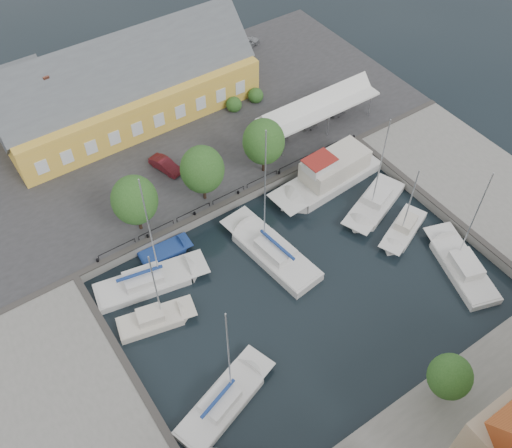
{
  "coord_description": "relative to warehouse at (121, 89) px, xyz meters",
  "views": [
    {
      "loc": [
        -19.71,
        -22.9,
        41.69
      ],
      "look_at": [
        0.0,
        6.0,
        1.5
      ],
      "focal_mm": 40.0,
      "sensor_mm": 36.0,
      "label": 1
    }
  ],
  "objects": [
    {
      "name": "east_quay",
      "position": [
        24.6,
        -30.36,
        -3.93
      ],
      "size": [
        12.0,
        24.0,
        1.0
      ],
      "primitive_type": "cube",
      "color": "slate",
      "rests_on": "ground"
    },
    {
      "name": "trawler",
      "position": [
        12.74,
        -20.83,
        -3.41
      ],
      "size": [
        12.98,
        4.61,
        5.0
      ],
      "color": "silver",
      "rests_on": "ground"
    },
    {
      "name": "quay_trees",
      "position": [
        0.6,
        -16.36,
        0.45
      ],
      "size": [
        18.2,
        4.2,
        6.3
      ],
      "color": "black",
      "rests_on": "north_quay"
    },
    {
      "name": "warehouse",
      "position": [
        0.0,
        0.0,
        0.0
      ],
      "size": [
        28.56,
        14.0,
        9.55
      ],
      "color": "gold",
      "rests_on": "north_quay"
    },
    {
      "name": "west_boat_b",
      "position": [
        -9.89,
        -25.56,
        -4.17
      ],
      "size": [
        6.89,
        3.67,
        9.3
      ],
      "color": "beige",
      "rests_on": "ground"
    },
    {
      "name": "ground",
      "position": [
        2.6,
        -28.36,
        -4.43
      ],
      "size": [
        140.0,
        140.0,
        0.0
      ],
      "primitive_type": "plane",
      "color": "black",
      "rests_on": "ground"
    },
    {
      "name": "quay_edge_fittings",
      "position": [
        2.62,
        -23.61,
        -3.37
      ],
      "size": [
        56.0,
        24.72,
        0.4
      ],
      "color": "#383533",
      "rests_on": "north_quay"
    },
    {
      "name": "car_red",
      "position": [
        -0.63,
        -10.58,
        -2.81
      ],
      "size": [
        2.34,
        3.99,
        1.24
      ],
      "primitive_type": "imported",
      "rotation": [
        0.0,
        0.0,
        0.29
      ],
      "color": "#5C151C",
      "rests_on": "north_quay"
    },
    {
      "name": "center_sailboat",
      "position": [
        2.39,
        -25.28,
        -4.07
      ],
      "size": [
        4.48,
        11.25,
        14.74
      ],
      "color": "silver",
      "rests_on": "ground"
    },
    {
      "name": "east_boat_c",
      "position": [
        15.61,
        -36.25,
        -4.17
      ],
      "size": [
        5.62,
        9.67,
        11.81
      ],
      "color": "silver",
      "rests_on": "ground"
    },
    {
      "name": "launch_nw",
      "position": [
        -5.67,
        -19.47,
        -4.34
      ],
      "size": [
        5.03,
        2.2,
        0.88
      ],
      "color": "navy",
      "rests_on": "ground"
    },
    {
      "name": "north_quay",
      "position": [
        2.6,
        -5.36,
        -3.93
      ],
      "size": [
        56.0,
        26.0,
        1.0
      ],
      "primitive_type": "cube",
      "color": "#2D2D30",
      "rests_on": "ground"
    },
    {
      "name": "tent_canopy",
      "position": [
        16.6,
        -13.86,
        -0.74
      ],
      "size": [
        14.0,
        4.0,
        2.83
      ],
      "color": "silver",
      "rests_on": "north_quay"
    },
    {
      "name": "car_silver",
      "position": [
        18.87,
        3.71,
        -2.74
      ],
      "size": [
        4.36,
        2.75,
        1.38
      ],
      "primitive_type": "imported",
      "rotation": [
        0.0,
        0.0,
        1.87
      ],
      "color": "#A0A2A7",
      "rests_on": "north_quay"
    },
    {
      "name": "west_boat_d",
      "position": [
        -8.93,
        -34.91,
        -4.16
      ],
      "size": [
        9.48,
        5.45,
        12.18
      ],
      "color": "silver",
      "rests_on": "ground"
    },
    {
      "name": "west_quay",
      "position": [
        -19.4,
        -30.36,
        -3.93
      ],
      "size": [
        12.0,
        24.0,
        1.0
      ],
      "primitive_type": "cube",
      "color": "slate",
      "rests_on": "ground"
    },
    {
      "name": "east_boat_b",
      "position": [
        14.33,
        -30.08,
        -4.17
      ],
      "size": [
        6.89,
        4.49,
        9.32
      ],
      "color": "silver",
      "rests_on": "ground"
    },
    {
      "name": "west_boat_a",
      "position": [
        -8.51,
        -21.82,
        -4.16
      ],
      "size": [
        10.48,
        4.76,
        13.25
      ],
      "color": "silver",
      "rests_on": "ground"
    },
    {
      "name": "east_boat_a",
      "position": [
        14.37,
        -25.99,
        -4.17
      ],
      "size": [
        8.92,
        5.69,
        12.09
      ],
      "color": "silver",
      "rests_on": "ground"
    }
  ]
}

